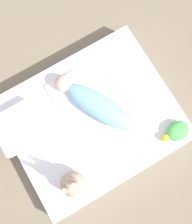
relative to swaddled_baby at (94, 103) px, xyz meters
name	(u,v)px	position (x,y,z in m)	size (l,w,h in m)	color
ground_plane	(93,121)	(0.06, 0.07, -0.22)	(12.00, 12.00, 0.00)	#7A6B56
bed_mattress	(93,120)	(0.06, 0.07, -0.14)	(1.12, 0.94, 0.16)	white
burp_cloth	(65,87)	(0.11, -0.21, -0.05)	(0.24, 0.15, 0.02)	white
swaddled_baby	(94,103)	(0.00, 0.00, 0.00)	(0.37, 0.59, 0.13)	#7FB7E5
pillow	(19,128)	(0.52, -0.11, -0.02)	(0.29, 0.28, 0.09)	white
bunny_plush	(73,185)	(0.38, 0.38, 0.05)	(0.16, 0.16, 0.34)	tan
turtle_plush	(176,132)	(-0.38, 0.44, -0.03)	(0.20, 0.13, 0.08)	#51B756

